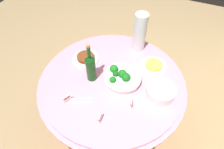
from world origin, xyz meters
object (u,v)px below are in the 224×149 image
(broccoli_bowl, at_px, (122,78))
(decorative_fruit_vase, at_px, (140,33))
(food_plate_fried_egg, at_px, (154,66))
(label_placard_mid, at_px, (67,99))
(serving_tongs, at_px, (82,101))
(wine_bottle, at_px, (91,67))
(label_placard_rear, at_px, (131,103))
(food_plate_stir_fry, at_px, (86,58))
(label_placard_front, at_px, (100,118))
(plate_stack, at_px, (161,91))

(broccoli_bowl, xyz_separation_m, decorative_fruit_vase, (-0.42, -0.01, 0.12))
(food_plate_fried_egg, distance_m, label_placard_mid, 0.73)
(decorative_fruit_vase, distance_m, serving_tongs, 0.74)
(wine_bottle, relative_size, decorative_fruit_vase, 0.99)
(broccoli_bowl, bearing_deg, food_plate_fried_egg, 143.52)
(label_placard_rear, bearing_deg, food_plate_fried_egg, 173.81)
(food_plate_fried_egg, relative_size, food_plate_stir_fry, 1.00)
(broccoli_bowl, bearing_deg, label_placard_rear, 37.96)
(food_plate_fried_egg, relative_size, label_placard_front, 4.00)
(wine_bottle, xyz_separation_m, serving_tongs, (0.22, 0.03, -0.12))
(serving_tongs, relative_size, label_placard_rear, 2.97)
(label_placard_mid, relative_size, label_placard_rear, 1.00)
(wine_bottle, bearing_deg, label_placard_front, 35.83)
(plate_stack, bearing_deg, wine_bottle, -83.56)
(label_placard_mid, bearing_deg, food_plate_stir_fry, -168.65)
(broccoli_bowl, relative_size, food_plate_stir_fry, 1.27)
(plate_stack, relative_size, serving_tongs, 1.29)
(food_plate_fried_egg, bearing_deg, wine_bottle, -53.08)
(label_placard_front, xyz_separation_m, label_placard_mid, (-0.04, -0.28, 0.00))
(broccoli_bowl, height_order, food_plate_stir_fry, broccoli_bowl)
(food_plate_stir_fry, bearing_deg, label_placard_mid, 11.35)
(food_plate_fried_egg, xyz_separation_m, label_placard_rear, (0.42, -0.05, 0.02))
(food_plate_stir_fry, relative_size, label_placard_front, 4.00)
(plate_stack, bearing_deg, label_placard_front, -40.55)
(plate_stack, distance_m, serving_tongs, 0.56)
(wine_bottle, relative_size, label_placard_front, 6.11)
(food_plate_fried_egg, bearing_deg, plate_stack, 24.74)
(broccoli_bowl, height_order, label_placard_front, broccoli_bowl)
(serving_tongs, distance_m, label_placard_mid, 0.11)
(broccoli_bowl, distance_m, label_placard_front, 0.36)
(serving_tongs, distance_m, food_plate_fried_egg, 0.64)
(serving_tongs, xyz_separation_m, food_plate_fried_egg, (-0.52, 0.37, 0.01))
(wine_bottle, relative_size, label_placard_rear, 6.11)
(food_plate_stir_fry, height_order, label_placard_mid, label_placard_mid)
(serving_tongs, height_order, label_placard_front, label_placard_front)
(serving_tongs, bearing_deg, plate_stack, 119.43)
(decorative_fruit_vase, xyz_separation_m, label_placard_front, (0.78, 0.00, -0.13))
(wine_bottle, height_order, serving_tongs, wine_bottle)
(plate_stack, distance_m, food_plate_fried_egg, 0.27)
(label_placard_rear, bearing_deg, plate_stack, 137.37)
(wine_bottle, xyz_separation_m, decorative_fruit_vase, (-0.48, 0.22, 0.03))
(decorative_fruit_vase, bearing_deg, wine_bottle, -24.24)
(broccoli_bowl, bearing_deg, wine_bottle, -75.06)
(broccoli_bowl, relative_size, serving_tongs, 1.72)
(serving_tongs, relative_size, label_placard_mid, 2.97)
(plate_stack, distance_m, food_plate_stir_fry, 0.68)
(food_plate_fried_egg, bearing_deg, decorative_fruit_vase, -131.78)
(food_plate_stir_fry, distance_m, label_placard_rear, 0.58)
(label_placard_rear, bearing_deg, broccoli_bowl, -142.04)
(decorative_fruit_vase, bearing_deg, plate_stack, 36.15)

